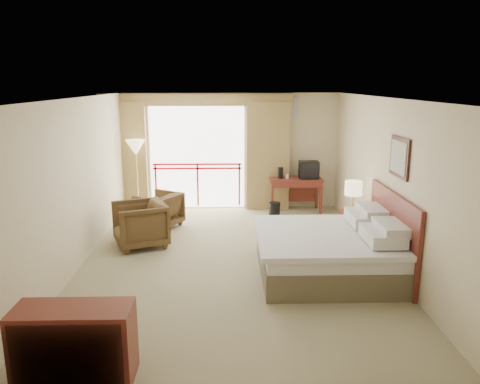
{
  "coord_description": "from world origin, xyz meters",
  "views": [
    {
      "loc": [
        -0.08,
        -7.42,
        2.95
      ],
      "look_at": [
        0.12,
        0.4,
        1.1
      ],
      "focal_mm": 35.0,
      "sensor_mm": 36.0,
      "label": 1
    }
  ],
  "objects_px": {
    "desk": "(295,185)",
    "nightstand": "(352,228)",
    "floor_lamp": "(136,150)",
    "dresser": "(74,344)",
    "armchair_near": "(141,246)",
    "tv": "(309,170)",
    "side_table": "(133,215)",
    "bed": "(330,251)",
    "table_lamp": "(353,189)",
    "wastebasket": "(274,209)",
    "armchair_far": "(160,227)"
  },
  "relations": [
    {
      "from": "desk",
      "to": "nightstand",
      "type": "bearing_deg",
      "value": -68.21
    },
    {
      "from": "floor_lamp",
      "to": "dresser",
      "type": "distance_m",
      "value": 6.25
    },
    {
      "from": "armchair_near",
      "to": "nightstand",
      "type": "bearing_deg",
      "value": 67.56
    },
    {
      "from": "floor_lamp",
      "to": "dresser",
      "type": "relative_size",
      "value": 1.44
    },
    {
      "from": "tv",
      "to": "side_table",
      "type": "height_order",
      "value": "tv"
    },
    {
      "from": "bed",
      "to": "nightstand",
      "type": "bearing_deg",
      "value": 62.58
    },
    {
      "from": "table_lamp",
      "to": "side_table",
      "type": "distance_m",
      "value": 4.32
    },
    {
      "from": "armchair_near",
      "to": "side_table",
      "type": "distance_m",
      "value": 0.93
    },
    {
      "from": "floor_lamp",
      "to": "wastebasket",
      "type": "bearing_deg",
      "value": -5.22
    },
    {
      "from": "desk",
      "to": "bed",
      "type": "bearing_deg",
      "value": -85.06
    },
    {
      "from": "desk",
      "to": "wastebasket",
      "type": "relative_size",
      "value": 3.88
    },
    {
      "from": "table_lamp",
      "to": "armchair_near",
      "type": "height_order",
      "value": "table_lamp"
    },
    {
      "from": "tv",
      "to": "nightstand",
      "type": "bearing_deg",
      "value": -84.52
    },
    {
      "from": "bed",
      "to": "dresser",
      "type": "height_order",
      "value": "bed"
    },
    {
      "from": "dresser",
      "to": "armchair_near",
      "type": "bearing_deg",
      "value": 90.88
    },
    {
      "from": "desk",
      "to": "dresser",
      "type": "distance_m",
      "value": 7.02
    },
    {
      "from": "armchair_far",
      "to": "floor_lamp",
      "type": "height_order",
      "value": "floor_lamp"
    },
    {
      "from": "armchair_far",
      "to": "side_table",
      "type": "xyz_separation_m",
      "value": [
        -0.47,
        -0.36,
        0.35
      ]
    },
    {
      "from": "bed",
      "to": "desk",
      "type": "height_order",
      "value": "bed"
    },
    {
      "from": "armchair_near",
      "to": "floor_lamp",
      "type": "xyz_separation_m",
      "value": [
        -0.44,
        2.17,
        1.46
      ]
    },
    {
      "from": "nightstand",
      "to": "wastebasket",
      "type": "xyz_separation_m",
      "value": [
        -1.24,
        1.92,
        -0.15
      ]
    },
    {
      "from": "side_table",
      "to": "wastebasket",
      "type": "bearing_deg",
      "value": 20.3
    },
    {
      "from": "table_lamp",
      "to": "armchair_far",
      "type": "xyz_separation_m",
      "value": [
        -3.72,
        1.13,
        -1.05
      ]
    },
    {
      "from": "bed",
      "to": "floor_lamp",
      "type": "relative_size",
      "value": 1.26
    },
    {
      "from": "armchair_far",
      "to": "armchair_near",
      "type": "xyz_separation_m",
      "value": [
        -0.17,
        -1.16,
        0.0
      ]
    },
    {
      "from": "dresser",
      "to": "table_lamp",
      "type": "bearing_deg",
      "value": 46.14
    },
    {
      "from": "table_lamp",
      "to": "floor_lamp",
      "type": "relative_size",
      "value": 0.33
    },
    {
      "from": "side_table",
      "to": "armchair_near",
      "type": "bearing_deg",
      "value": -69.69
    },
    {
      "from": "wastebasket",
      "to": "armchair_near",
      "type": "bearing_deg",
      "value": -144.47
    },
    {
      "from": "dresser",
      "to": "side_table",
      "type": "bearing_deg",
      "value": 94.29
    },
    {
      "from": "nightstand",
      "to": "armchair_far",
      "type": "xyz_separation_m",
      "value": [
        -3.72,
        1.18,
        -0.31
      ]
    },
    {
      "from": "armchair_near",
      "to": "dresser",
      "type": "relative_size",
      "value": 0.77
    },
    {
      "from": "bed",
      "to": "nightstand",
      "type": "xyz_separation_m",
      "value": [
        0.71,
        1.36,
        -0.07
      ]
    },
    {
      "from": "table_lamp",
      "to": "armchair_near",
      "type": "relative_size",
      "value": 0.61
    },
    {
      "from": "bed",
      "to": "side_table",
      "type": "xyz_separation_m",
      "value": [
        -3.48,
        2.19,
        -0.02
      ]
    },
    {
      "from": "bed",
      "to": "floor_lamp",
      "type": "bearing_deg",
      "value": 135.52
    },
    {
      "from": "floor_lamp",
      "to": "armchair_far",
      "type": "bearing_deg",
      "value": -58.92
    },
    {
      "from": "desk",
      "to": "armchair_far",
      "type": "distance_m",
      "value": 3.27
    },
    {
      "from": "bed",
      "to": "wastebasket",
      "type": "height_order",
      "value": "bed"
    },
    {
      "from": "dresser",
      "to": "tv",
      "type": "bearing_deg",
      "value": 61.38
    },
    {
      "from": "nightstand",
      "to": "armchair_near",
      "type": "distance_m",
      "value": 3.9
    },
    {
      "from": "bed",
      "to": "desk",
      "type": "xyz_separation_m",
      "value": [
        -0.02,
        3.72,
        0.24
      ]
    },
    {
      "from": "bed",
      "to": "table_lamp",
      "type": "bearing_deg",
      "value": 63.41
    },
    {
      "from": "nightstand",
      "to": "armchair_near",
      "type": "height_order",
      "value": "nightstand"
    },
    {
      "from": "nightstand",
      "to": "side_table",
      "type": "relative_size",
      "value": 1.19
    },
    {
      "from": "armchair_far",
      "to": "floor_lamp",
      "type": "xyz_separation_m",
      "value": [
        -0.61,
        1.02,
        1.46
      ]
    },
    {
      "from": "side_table",
      "to": "floor_lamp",
      "type": "xyz_separation_m",
      "value": [
        -0.14,
        1.37,
        1.1
      ]
    },
    {
      "from": "tv",
      "to": "wastebasket",
      "type": "relative_size",
      "value": 1.4
    },
    {
      "from": "bed",
      "to": "dresser",
      "type": "relative_size",
      "value": 1.81
    },
    {
      "from": "nightstand",
      "to": "dresser",
      "type": "xyz_separation_m",
      "value": [
        -3.83,
        -3.94,
        0.08
      ]
    }
  ]
}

